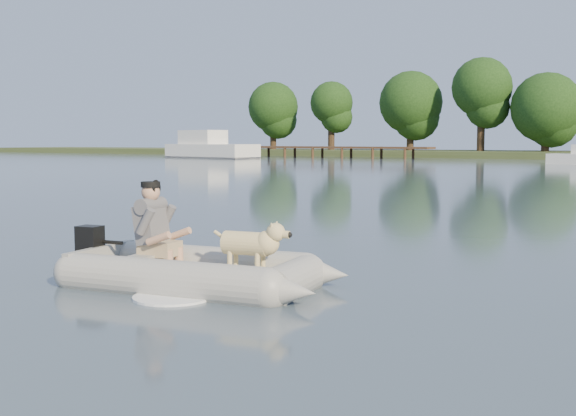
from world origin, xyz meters
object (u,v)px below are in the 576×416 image
Objects in this scene: dinghy at (198,240)px; cabin_cruiser at (211,144)px; dog at (246,248)px; man at (153,222)px; dock at (337,152)px.

cabin_cruiser is (-35.26, 45.03, 0.73)m from dinghy.
dog is at bearing -42.57° from cabin_cruiser.
dock is at bearing 106.99° from man.
dock is 1.88× the size of cabin_cruiser.
dock reaches higher than dog.
dock is at bearing 108.13° from dog.
dinghy is 57.20m from cabin_cruiser.
man reaches higher than dinghy.
man is 56.86m from cabin_cruiser.
dinghy is at bearing -43.09° from cabin_cruiser.
dinghy reaches higher than dog.
dock is 11.31m from cabin_cruiser.
dock is 4.27× the size of dinghy.
dock is 18.75× the size of man.
cabin_cruiser is (-34.64, 45.09, 0.56)m from man.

